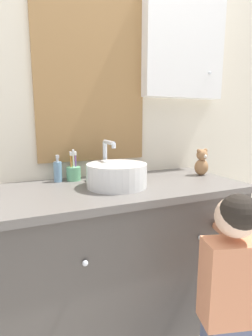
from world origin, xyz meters
The scene contains 7 objects.
wall_back centered at (0.03, 0.62, 1.28)m, with size 3.20×0.18×2.50m.
vanity_counter centered at (0.00, 0.31, 0.40)m, with size 1.26×0.58×0.79m.
sink_basin centered at (-0.04, 0.30, 0.85)m, with size 0.31×0.35×0.23m.
toothbrush_holder centered at (-0.21, 0.53, 0.83)m, with size 0.08×0.08×0.17m.
soap_dispenser centered at (-0.30, 0.53, 0.85)m, with size 0.04×0.04×0.15m.
child_figure centered at (0.23, -0.22, 0.49)m, with size 0.31×0.40×0.86m.
teddy_bear centered at (0.54, 0.36, 0.87)m, with size 0.09×0.08×0.16m.
Camera 1 is at (-0.52, -0.90, 1.12)m, focal length 28.00 mm.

